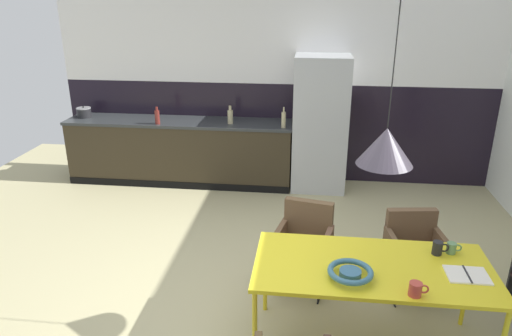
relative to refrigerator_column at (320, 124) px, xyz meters
name	(u,v)px	position (x,y,z in m)	size (l,w,h in m)	color
ground_plane	(247,318)	(-0.60, -2.98, -0.93)	(8.85, 8.85, 0.00)	tan
back_wall_splashback_dark	(278,131)	(-0.60, 0.36, -0.22)	(6.25, 0.12, 1.41)	black
back_wall_panel_upper	(280,32)	(-0.60, 0.36, 1.19)	(6.25, 0.12, 1.41)	white
kitchen_counter	(181,151)	(-1.98, 0.00, -0.47)	(3.22, 0.63, 0.92)	#31291B
refrigerator_column	(320,124)	(0.00, 0.00, 0.00)	(0.73, 0.60, 1.85)	#ADAFB2
dining_table	(372,270)	(0.36, -3.21, -0.23)	(1.73, 0.82, 0.75)	yellow
armchair_facing_counter	(414,241)	(0.84, -2.38, -0.42)	(0.54, 0.53, 0.77)	brown
armchair_far_side	(305,234)	(-0.14, -2.40, -0.40)	(0.57, 0.56, 0.81)	brown
fruit_bowl	(350,272)	(0.18, -3.39, -0.13)	(0.32, 0.32, 0.07)	#33607F
open_book	(467,275)	(1.01, -3.27, -0.17)	(0.29, 0.22, 0.02)	white
mug_tall_blue	(438,248)	(0.87, -3.00, -0.13)	(0.12, 0.08, 0.11)	black
mug_dark_espresso	(452,248)	(0.98, -2.96, -0.14)	(0.11, 0.07, 0.09)	#5B8456
mug_short_terracotta	(416,289)	(0.60, -3.55, -0.13)	(0.13, 0.09, 0.10)	#B23D33
cooking_pot	(84,112)	(-3.39, 0.02, 0.06)	(0.21, 0.21, 0.16)	black
bottle_oil_tall	(284,120)	(-0.49, -0.20, 0.10)	(0.06, 0.06, 0.28)	tan
bottle_wine_green	(157,117)	(-2.22, -0.22, 0.09)	(0.07, 0.07, 0.24)	maroon
bottle_vinegar_dark	(230,116)	(-1.23, -0.07, 0.09)	(0.07, 0.07, 0.25)	tan
pendant_lamp_over_table_near	(386,146)	(0.36, -3.24, 0.74)	(0.37, 0.37, 1.23)	black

